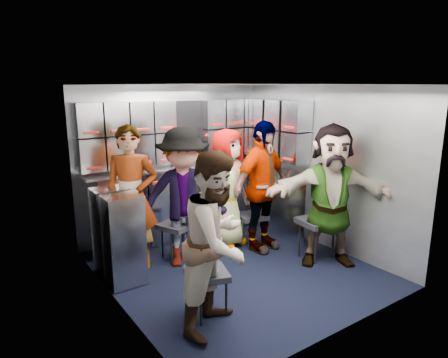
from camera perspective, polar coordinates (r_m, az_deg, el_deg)
floor at (r=4.79m, az=1.68°, el=-12.67°), size 3.00×3.00×0.00m
wall_back at (r=5.69m, az=-7.24°, el=2.54°), size 2.80×0.04×2.10m
wall_left at (r=3.80m, az=-15.50°, el=-3.16°), size 0.04×3.00×2.10m
wall_right at (r=5.37m, az=13.89°, el=1.63°), size 0.04×3.00×2.10m
ceiling at (r=4.32m, az=1.87°, el=13.31°), size 2.80×3.00×0.02m
cart_bank_back at (r=5.64m, az=-6.09°, el=-3.33°), size 2.68×0.38×0.99m
cart_bank_left at (r=4.55m, az=-14.93°, el=-7.82°), size 0.38×0.76×0.99m
counter at (r=5.51m, az=-6.22°, el=1.86°), size 2.68×0.42×0.03m
locker_bank_back at (r=5.49m, az=-6.64°, el=6.82°), size 2.68×0.28×0.82m
locker_bank_right at (r=5.68m, az=7.82°, el=7.00°), size 0.28×1.00×0.82m
right_cabinet at (r=5.80m, az=8.18°, el=-2.87°), size 0.28×1.20×1.00m
coffee_niche at (r=5.63m, az=-5.30°, el=6.81°), size 0.46×0.16×0.84m
red_latch_strip at (r=5.37m, az=-5.16°, el=0.10°), size 2.60×0.02×0.03m
jump_seat_near_left at (r=3.76m, az=-2.50°, el=-13.72°), size 0.46×0.45×0.44m
jump_seat_mid_left at (r=4.93m, az=-6.73°, el=-6.83°), size 0.50×0.49×0.46m
jump_seat_center at (r=5.48m, az=-0.66°, el=-5.26°), size 0.41×0.39×0.40m
jump_seat_mid_right at (r=5.35m, az=4.04°, el=-5.54°), size 0.43×0.41×0.42m
jump_seat_near_right at (r=5.05m, az=13.16°, el=-6.20°), size 0.46×0.44×0.50m
attendant_standing at (r=4.67m, az=-13.07°, el=-2.71°), size 0.73×0.67×1.68m
attendant_arc_a at (r=3.45m, az=-0.96°, el=-8.93°), size 0.96×0.90×1.58m
attendant_arc_b at (r=4.66m, az=-5.82°, el=-2.72°), size 1.22×1.02×1.64m
attendant_arc_c at (r=5.22m, az=0.44°, el=-1.35°), size 0.89×0.73×1.56m
attendant_arc_d at (r=5.09m, az=5.39°, el=-1.12°), size 1.04×0.59×1.67m
attendant_arc_e at (r=4.83m, az=14.97°, el=-2.28°), size 1.56×1.31×1.68m
bottle_left at (r=5.10m, az=-14.45°, el=2.34°), size 0.06×0.06×0.28m
bottle_mid at (r=5.48m, az=-5.26°, el=3.37°), size 0.06×0.06×0.26m
bottle_right at (r=5.71m, az=-1.39°, el=3.73°), size 0.07×0.07×0.25m
cup_left at (r=5.08m, az=-15.09°, el=1.21°), size 0.07×0.07×0.09m
cup_right at (r=5.88m, az=1.14°, el=3.25°), size 0.08×0.08×0.09m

